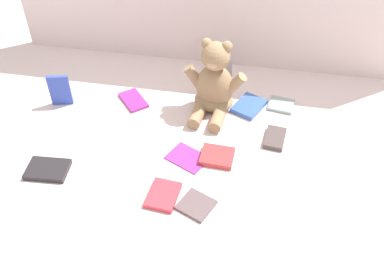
{
  "coord_description": "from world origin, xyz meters",
  "views": [
    {
      "loc": [
        0.21,
        -1.14,
        1.05
      ],
      "look_at": [
        0.02,
        -0.1,
        0.1
      ],
      "focal_mm": 40.68,
      "sensor_mm": 36.0,
      "label": 1
    }
  ],
  "objects_px": {
    "book_case_1": "(196,205)",
    "book_case_9": "(163,195)",
    "teddy_bear": "(214,85)",
    "book_case_10": "(223,71)",
    "book_case_8": "(249,106)",
    "book_case_3": "(60,90)",
    "book_case_6": "(281,105)",
    "book_case_2": "(48,169)",
    "book_case_0": "(217,156)",
    "book_case_4": "(187,157)",
    "book_case_7": "(133,100)",
    "book_case_5": "(275,139)"
  },
  "relations": [
    {
      "from": "teddy_bear",
      "to": "book_case_10",
      "type": "xyz_separation_m",
      "value": [
        0.01,
        0.17,
        -0.05
      ]
    },
    {
      "from": "book_case_5",
      "to": "book_case_9",
      "type": "distance_m",
      "value": 0.45
    },
    {
      "from": "teddy_bear",
      "to": "book_case_6",
      "type": "height_order",
      "value": "teddy_bear"
    },
    {
      "from": "book_case_9",
      "to": "book_case_6",
      "type": "bearing_deg",
      "value": -118.69
    },
    {
      "from": "book_case_4",
      "to": "book_case_5",
      "type": "height_order",
      "value": "book_case_5"
    },
    {
      "from": "book_case_4",
      "to": "book_case_10",
      "type": "height_order",
      "value": "book_case_10"
    },
    {
      "from": "book_case_0",
      "to": "book_case_4",
      "type": "height_order",
      "value": "book_case_0"
    },
    {
      "from": "teddy_bear",
      "to": "book_case_0",
      "type": "relative_size",
      "value": 2.63
    },
    {
      "from": "book_case_1",
      "to": "book_case_7",
      "type": "distance_m",
      "value": 0.56
    },
    {
      "from": "book_case_0",
      "to": "book_case_6",
      "type": "relative_size",
      "value": 1.18
    },
    {
      "from": "book_case_8",
      "to": "book_case_10",
      "type": "relative_size",
      "value": 1.18
    },
    {
      "from": "book_case_4",
      "to": "book_case_0",
      "type": "bearing_deg",
      "value": 125.45
    },
    {
      "from": "book_case_3",
      "to": "book_case_8",
      "type": "xyz_separation_m",
      "value": [
        0.71,
        0.1,
        -0.06
      ]
    },
    {
      "from": "teddy_bear",
      "to": "book_case_1",
      "type": "xyz_separation_m",
      "value": [
        0.02,
        -0.47,
        -0.1
      ]
    },
    {
      "from": "book_case_0",
      "to": "book_case_4",
      "type": "relative_size",
      "value": 0.84
    },
    {
      "from": "book_case_7",
      "to": "book_case_8",
      "type": "bearing_deg",
      "value": -35.39
    },
    {
      "from": "book_case_6",
      "to": "book_case_9",
      "type": "bearing_deg",
      "value": 154.57
    },
    {
      "from": "book_case_8",
      "to": "book_case_9",
      "type": "distance_m",
      "value": 0.53
    },
    {
      "from": "book_case_3",
      "to": "book_case_4",
      "type": "distance_m",
      "value": 0.57
    },
    {
      "from": "book_case_6",
      "to": "book_case_8",
      "type": "distance_m",
      "value": 0.13
    },
    {
      "from": "book_case_4",
      "to": "book_case_8",
      "type": "xyz_separation_m",
      "value": [
        0.18,
        0.3,
        0.0
      ]
    },
    {
      "from": "book_case_1",
      "to": "book_case_7",
      "type": "bearing_deg",
      "value": 149.25
    },
    {
      "from": "book_case_1",
      "to": "book_case_10",
      "type": "distance_m",
      "value": 0.65
    },
    {
      "from": "book_case_8",
      "to": "book_case_9",
      "type": "bearing_deg",
      "value": -90.35
    },
    {
      "from": "book_case_8",
      "to": "book_case_3",
      "type": "bearing_deg",
      "value": -147.17
    },
    {
      "from": "book_case_2",
      "to": "book_case_5",
      "type": "relative_size",
      "value": 1.21
    },
    {
      "from": "book_case_7",
      "to": "book_case_8",
      "type": "relative_size",
      "value": 1.01
    },
    {
      "from": "book_case_2",
      "to": "book_case_10",
      "type": "height_order",
      "value": "book_case_10"
    },
    {
      "from": "book_case_4",
      "to": "book_case_7",
      "type": "distance_m",
      "value": 0.37
    },
    {
      "from": "book_case_1",
      "to": "book_case_6",
      "type": "bearing_deg",
      "value": 89.46
    },
    {
      "from": "book_case_10",
      "to": "book_case_8",
      "type": "bearing_deg",
      "value": -46.31
    },
    {
      "from": "book_case_1",
      "to": "book_case_9",
      "type": "xyz_separation_m",
      "value": [
        -0.11,
        0.02,
        0.0
      ]
    },
    {
      "from": "book_case_5",
      "to": "book_case_6",
      "type": "distance_m",
      "value": 0.2
    },
    {
      "from": "book_case_2",
      "to": "book_case_6",
      "type": "xyz_separation_m",
      "value": [
        0.74,
        0.48,
        -0.0
      ]
    },
    {
      "from": "book_case_3",
      "to": "book_case_10",
      "type": "relative_size",
      "value": 1.2
    },
    {
      "from": "teddy_bear",
      "to": "book_case_3",
      "type": "xyz_separation_m",
      "value": [
        -0.57,
        -0.08,
        -0.04
      ]
    },
    {
      "from": "book_case_2",
      "to": "book_case_3",
      "type": "distance_m",
      "value": 0.36
    },
    {
      "from": "book_case_10",
      "to": "book_case_9",
      "type": "bearing_deg",
      "value": -94.64
    },
    {
      "from": "book_case_8",
      "to": "book_case_0",
      "type": "bearing_deg",
      "value": -81.42
    },
    {
      "from": "book_case_3",
      "to": "book_case_7",
      "type": "height_order",
      "value": "book_case_3"
    },
    {
      "from": "book_case_4",
      "to": "book_case_9",
      "type": "xyz_separation_m",
      "value": [
        -0.04,
        -0.18,
        0.0
      ]
    },
    {
      "from": "book_case_6",
      "to": "book_case_2",
      "type": "bearing_deg",
      "value": 131.35
    },
    {
      "from": "teddy_bear",
      "to": "book_case_8",
      "type": "height_order",
      "value": "teddy_bear"
    },
    {
      "from": "book_case_1",
      "to": "book_case_9",
      "type": "distance_m",
      "value": 0.11
    },
    {
      "from": "teddy_bear",
      "to": "book_case_0",
      "type": "distance_m",
      "value": 0.29
    },
    {
      "from": "book_case_3",
      "to": "book_case_9",
      "type": "height_order",
      "value": "book_case_3"
    },
    {
      "from": "book_case_4",
      "to": "book_case_5",
      "type": "xyz_separation_m",
      "value": [
        0.28,
        0.14,
        0.0
      ]
    },
    {
      "from": "book_case_4",
      "to": "book_case_8",
      "type": "relative_size",
      "value": 1.01
    },
    {
      "from": "book_case_6",
      "to": "book_case_4",
      "type": "bearing_deg",
      "value": 146.64
    },
    {
      "from": "book_case_8",
      "to": "book_case_7",
      "type": "bearing_deg",
      "value": -150.26
    }
  ]
}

